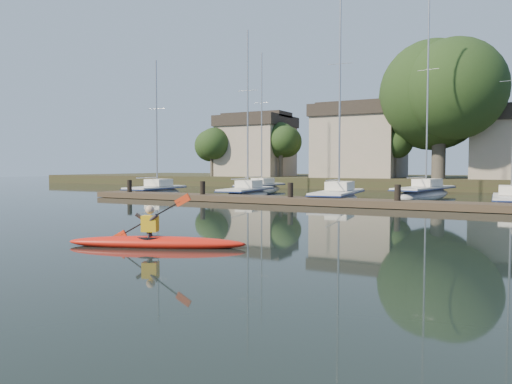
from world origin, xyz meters
The scene contains 10 objects.
ground centered at (0.00, 0.00, 0.00)m, with size 160.00×160.00×0.00m, color black.
kayak centered at (0.03, -1.52, 0.19)m, with size 4.71×2.42×1.54m.
dock centered at (0.00, 14.00, 0.20)m, with size 34.00×2.00×1.80m.
sailboat_0 centered at (-16.03, 18.02, -0.19)m, with size 2.73×7.33×11.37m.
sailboat_1 centered at (-8.80, 19.28, -0.18)m, with size 2.96×8.14×13.01m.
sailboat_2 centered at (-1.49, 17.88, -0.18)m, with size 2.94×8.97×14.57m.
sailboat_3 centered at (8.13, 18.13, -0.17)m, with size 2.18×7.30×11.66m.
sailboat_5 centered at (-11.98, 27.50, -0.17)m, with size 1.89×8.05×13.33m.
sailboat_6 centered at (2.25, 26.52, -0.18)m, with size 3.84×10.15×15.81m.
shore centered at (1.61, 40.29, 3.23)m, with size 90.00×25.25×12.75m.
Camera 1 is at (8.59, -11.85, 2.15)m, focal length 35.00 mm.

